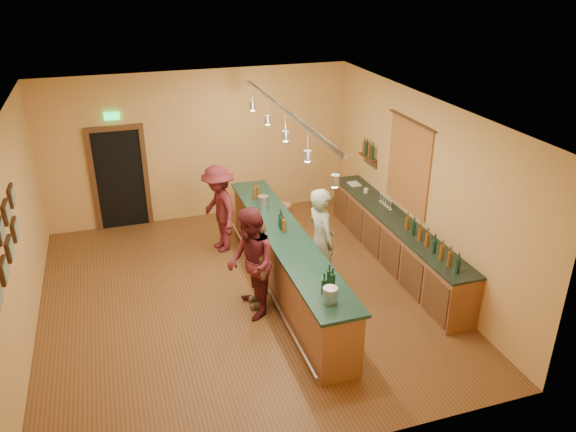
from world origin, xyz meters
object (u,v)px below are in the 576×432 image
object	(u,v)px
back_counter	(395,241)
customer_c	(219,209)
customer_b	(259,263)
bar_stool	(284,211)
bartender	(321,241)
customer_a	(251,264)
tasting_bar	(286,258)

from	to	relation	value
back_counter	customer_c	xyz separation A→B (m)	(-2.94, 1.62, 0.38)
customer_b	bar_stool	size ratio (longest dim) A/B	2.49
back_counter	customer_c	size ratio (longest dim) A/B	2.63
bartender	customer_a	xyz separation A→B (m)	(-1.29, -0.32, -0.03)
back_counter	customer_a	bearing A→B (deg)	-166.25
customer_b	customer_c	bearing A→B (deg)	-165.60
tasting_bar	bar_stool	distance (m)	2.22
bartender	bar_stool	xyz separation A→B (m)	(0.09, 2.34, -0.46)
back_counter	bar_stool	bearing A→B (deg)	128.40
back_counter	customer_c	world-z (taller)	customer_c
back_counter	tasting_bar	bearing A→B (deg)	-175.24
tasting_bar	customer_a	xyz separation A→B (m)	(-0.74, -0.53, 0.30)
bartender	customer_a	world-z (taller)	bartender
customer_a	customer_c	size ratio (longest dim) A/B	1.05
back_counter	customer_b	world-z (taller)	customer_b
customer_a	bar_stool	xyz separation A→B (m)	(1.38, 2.66, -0.43)
back_counter	customer_b	size ratio (longest dim) A/B	2.90
customer_b	bar_stool	xyz separation A→B (m)	(1.19, 2.45, -0.30)
back_counter	bartender	bearing A→B (deg)	-166.28
customer_a	customer_c	xyz separation A→B (m)	(-0.03, 2.33, -0.05)
customer_a	bar_stool	distance (m)	3.02
bartender	customer_c	bearing A→B (deg)	26.83
tasting_bar	customer_c	size ratio (longest dim) A/B	2.94
back_counter	bar_stool	distance (m)	2.48
customer_a	customer_b	xyz separation A→B (m)	(0.19, 0.20, -0.13)
back_counter	bartender	distance (m)	1.73
back_counter	bar_stool	world-z (taller)	back_counter
back_counter	customer_b	xyz separation A→B (m)	(-2.72, -0.51, 0.30)
customer_c	customer_a	bearing A→B (deg)	-10.95
customer_c	bar_stool	bearing A→B (deg)	91.49
back_counter	bartender	size ratio (longest dim) A/B	2.41
tasting_bar	customer_c	world-z (taller)	customer_c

